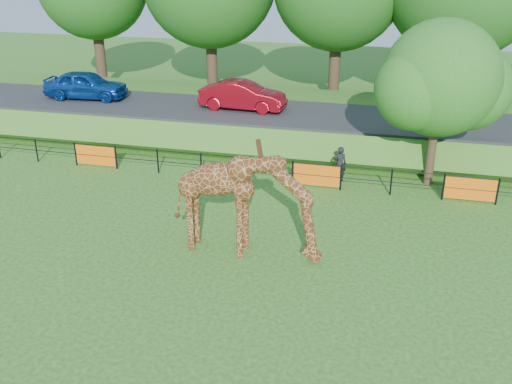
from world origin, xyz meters
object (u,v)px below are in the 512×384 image
(car_blue, at_px, (86,85))
(visitor, at_px, (340,164))
(tree_east, at_px, (443,83))
(giraffe, at_px, (247,205))
(car_red, at_px, (243,95))

(car_blue, bearing_deg, visitor, -114.33)
(visitor, distance_m, tree_east, 5.20)
(giraffe, xyz_separation_m, car_blue, (-12.35, 12.16, 0.44))
(car_red, height_order, tree_east, tree_east)
(car_red, xyz_separation_m, tree_east, (9.37, -4.46, 2.13))
(giraffe, xyz_separation_m, tree_east, (5.98, 7.58, 2.54))
(giraffe, height_order, car_blue, giraffe)
(car_red, bearing_deg, tree_east, -112.17)
(visitor, bearing_deg, car_blue, -30.57)
(visitor, bearing_deg, giraffe, 61.43)
(car_red, distance_m, visitor, 7.67)
(car_blue, xyz_separation_m, car_red, (8.97, -0.12, -0.04))
(giraffe, bearing_deg, car_red, 107.82)
(car_red, relative_size, tree_east, 0.65)
(car_red, bearing_deg, giraffe, -161.00)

